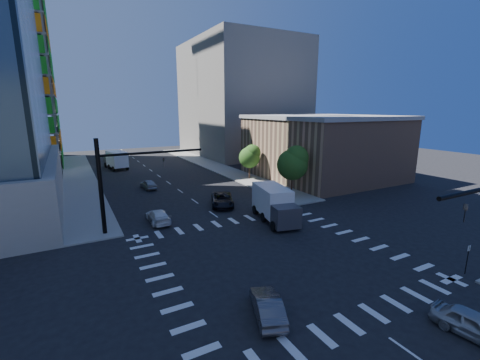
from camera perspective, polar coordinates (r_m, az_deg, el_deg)
ground at (r=26.95m, az=5.89°, el=-13.33°), size 160.00×160.00×0.00m
road_markings at (r=26.95m, az=5.89°, el=-13.32°), size 20.00×20.00×0.01m
sidewalk_ne at (r=66.48m, az=-4.62°, el=2.47°), size 5.00×60.00×0.15m
sidewalk_nw at (r=61.05m, az=-26.60°, el=0.24°), size 5.00×60.00×0.15m
commercial_building at (r=57.50m, az=14.38°, el=5.80°), size 20.50×22.50×10.60m
bg_building_ne at (r=85.34m, az=0.18°, el=14.14°), size 24.00×30.00×28.00m
signal_mast_nw at (r=32.26m, az=-21.03°, el=0.57°), size 10.20×0.40×9.00m
tree_south at (r=43.52m, az=9.52°, el=3.10°), size 4.16×4.16×6.82m
tree_north at (r=53.62m, az=1.86°, el=4.29°), size 3.54×3.52×5.78m
no_parking_sign at (r=28.79m, az=35.44°, el=-10.98°), size 0.30×0.06×2.20m
car_nb_near at (r=22.14m, az=36.20°, el=-20.05°), size 2.14×4.23×1.38m
car_nb_far at (r=39.59m, az=-3.17°, el=-3.51°), size 4.44×6.10×1.54m
car_sb_near at (r=35.02m, az=-14.38°, el=-6.24°), size 1.92×4.67×1.35m
car_sb_mid at (r=49.74m, az=-15.95°, el=-0.73°), size 1.97×4.16×1.38m
car_sb_cross at (r=19.83m, az=4.88°, el=-21.42°), size 2.81×4.37×1.36m
box_truck_near at (r=34.12m, az=6.36°, el=-4.83°), size 4.23×7.23×3.56m
box_truck_far at (r=68.35m, az=-21.27°, el=3.21°), size 3.94×7.17×3.57m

